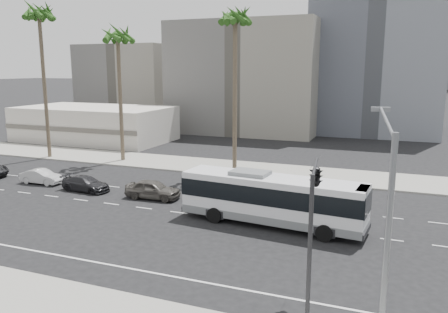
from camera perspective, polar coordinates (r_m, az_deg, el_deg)
The scene contains 16 objects.
ground at distance 32.75m, azimuth -1.05°, elevation -7.76°, with size 700.00×700.00×0.00m, color black.
sidewalk_north at distance 46.89m, azimuth 6.14°, elevation -1.87°, with size 120.00×7.00×0.15m, color gray.
commercial_low at distance 69.25m, azimuth -16.10°, elevation 4.03°, with size 22.00×12.16×5.00m.
midrise_beige_west at distance 77.40m, azimuth 3.39°, elevation 9.99°, with size 24.00×18.00×18.00m, color slate.
midrise_gray_center at distance 80.76m, azimuth 18.99°, elevation 12.30°, with size 20.00×20.00×26.00m, color #575B66.
midrise_beige_far at distance 93.12m, azimuth -11.24°, elevation 9.08°, with size 18.00×16.00×15.00m, color slate.
civic_tower at distance 280.40m, azimuth 19.10°, elevation 16.41°, with size 42.00×42.00×129.00m.
city_bus at distance 30.87m, azimuth 6.10°, elevation -5.28°, with size 12.90×4.02×3.65m.
car_a at distance 37.56m, azimuth -9.05°, elevation -4.15°, with size 4.62×1.86×1.57m, color #4F4B45.
car_b at distance 41.22m, azimuth -17.20°, elevation -3.32°, with size 4.53×1.84×1.32m, color black.
car_c at distance 45.20m, azimuth -22.23°, elevation -2.38°, with size 4.06×1.42×1.34m, color #BCBCBC.
streetlight_corner at distance 16.93m, azimuth 19.93°, elevation -8.60°, with size 1.13×4.24×9.07m.
traffic_signal at distance 20.58m, azimuth 11.57°, elevation -3.24°, with size 3.11×4.16×6.71m.
palm_near at distance 45.01m, azimuth 1.44°, elevation 16.88°, with size 4.95×4.95×16.66m.
palm_mid at distance 52.40m, azimuth -13.38°, elevation 14.30°, with size 4.94×4.94×15.26m.
palm_far at distance 57.19m, azimuth -22.48°, elevation 16.10°, with size 5.23×5.23×17.97m.
Camera 1 is at (11.76, -28.64, 10.66)m, focal length 35.90 mm.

